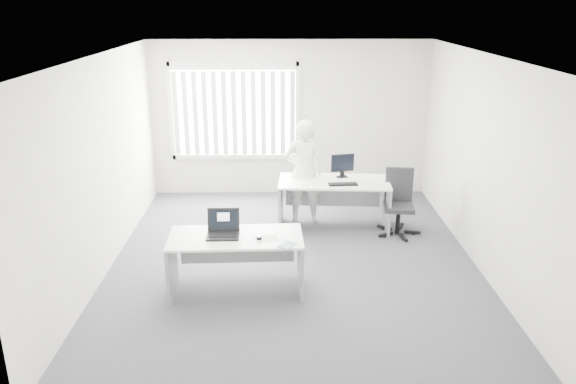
{
  "coord_description": "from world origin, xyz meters",
  "views": [
    {
      "loc": [
        -0.17,
        -7.03,
        3.46
      ],
      "look_at": [
        -0.08,
        0.15,
        0.98
      ],
      "focal_mm": 35.0,
      "sensor_mm": 36.0,
      "label": 1
    }
  ],
  "objects_px": {
    "desk_far": "(334,194)",
    "person": "(304,172)",
    "laptop": "(222,225)",
    "monitor": "(342,166)",
    "office_chair": "(398,214)",
    "desk_near": "(236,252)"
  },
  "relations": [
    {
      "from": "laptop",
      "to": "desk_far",
      "type": "bearing_deg",
      "value": 52.35
    },
    {
      "from": "office_chair",
      "to": "person",
      "type": "height_order",
      "value": "person"
    },
    {
      "from": "office_chair",
      "to": "monitor",
      "type": "distance_m",
      "value": 1.14
    },
    {
      "from": "desk_near",
      "to": "person",
      "type": "xyz_separation_m",
      "value": [
        0.92,
        2.27,
        0.32
      ]
    },
    {
      "from": "office_chair",
      "to": "monitor",
      "type": "xyz_separation_m",
      "value": [
        -0.84,
        0.42,
        0.65
      ]
    },
    {
      "from": "person",
      "to": "monitor",
      "type": "relative_size",
      "value": 4.53
    },
    {
      "from": "person",
      "to": "desk_near",
      "type": "bearing_deg",
      "value": 66.25
    },
    {
      "from": "desk_near",
      "to": "office_chair",
      "type": "height_order",
      "value": "office_chair"
    },
    {
      "from": "desk_far",
      "to": "person",
      "type": "distance_m",
      "value": 0.6
    },
    {
      "from": "person",
      "to": "laptop",
      "type": "height_order",
      "value": "person"
    },
    {
      "from": "office_chair",
      "to": "person",
      "type": "xyz_separation_m",
      "value": [
        -1.45,
        0.47,
        0.54
      ]
    },
    {
      "from": "desk_near",
      "to": "office_chair",
      "type": "distance_m",
      "value": 2.98
    },
    {
      "from": "office_chair",
      "to": "person",
      "type": "bearing_deg",
      "value": 168.63
    },
    {
      "from": "desk_near",
      "to": "office_chair",
      "type": "xyz_separation_m",
      "value": [
        2.36,
        1.81,
        -0.22
      ]
    },
    {
      "from": "person",
      "to": "laptop",
      "type": "distance_m",
      "value": 2.53
    },
    {
      "from": "desk_near",
      "to": "person",
      "type": "height_order",
      "value": "person"
    },
    {
      "from": "desk_far",
      "to": "person",
      "type": "height_order",
      "value": "person"
    },
    {
      "from": "laptop",
      "to": "monitor",
      "type": "xyz_separation_m",
      "value": [
        1.68,
        2.25,
        0.08
      ]
    },
    {
      "from": "office_chair",
      "to": "laptop",
      "type": "bearing_deg",
      "value": -137.51
    },
    {
      "from": "monitor",
      "to": "person",
      "type": "bearing_deg",
      "value": 162.86
    },
    {
      "from": "laptop",
      "to": "monitor",
      "type": "relative_size",
      "value": 1.04
    },
    {
      "from": "desk_near",
      "to": "monitor",
      "type": "bearing_deg",
      "value": 53.62
    }
  ]
}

